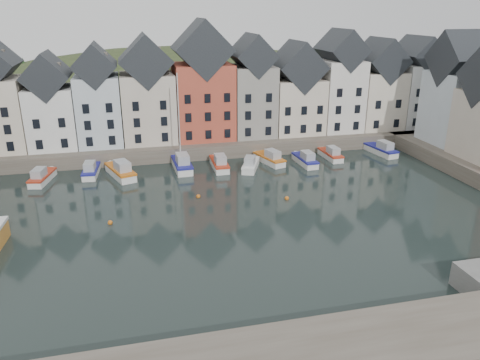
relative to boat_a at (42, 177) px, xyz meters
name	(u,v)px	position (x,y,z in m)	size (l,w,h in m)	color
ground	(248,222)	(22.74, -17.94, -0.66)	(260.00, 260.00, 0.00)	black
far_quay	(202,140)	(22.74, 12.06, 0.34)	(90.00, 16.00, 2.00)	#534A3F
hillside	(186,191)	(22.76, 38.06, -18.62)	(153.60, 70.40, 64.00)	#273319
far_terrace	(223,92)	(25.96, 10.06, 8.21)	(72.37, 8.16, 17.78)	beige
mooring_buoys	(202,205)	(18.74, -12.61, -0.51)	(20.50, 5.50, 0.50)	#C56317
boat_a	(42,177)	(0.00, 0.00, 0.00)	(2.98, 6.03, 2.22)	silver
boat_b	(91,171)	(6.01, 1.25, 0.00)	(2.28, 5.95, 2.23)	silver
boat_c	(121,171)	(9.89, -0.37, 0.12)	(4.26, 7.19, 2.64)	silver
boat_d	(182,164)	(18.12, 0.80, 0.20)	(2.41, 7.05, 13.33)	silver
boat_e	(219,164)	(23.26, -0.04, 0.05)	(2.08, 6.26, 2.39)	silver
boat_f	(251,165)	(27.39, -1.34, -0.01)	(3.86, 5.95, 2.19)	silver
boat_g	(270,159)	(30.81, 0.65, 0.03)	(3.48, 6.31, 2.31)	silver
boat_h	(305,160)	(35.58, -1.09, 0.01)	(2.09, 5.97, 2.26)	silver
boat_i	(331,154)	(40.27, 0.62, -0.02)	(1.91, 5.69, 2.17)	silver
boat_j	(382,150)	(48.75, 0.91, 0.05)	(2.83, 6.46, 2.40)	silver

